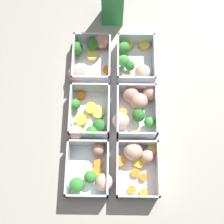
{
  "coord_description": "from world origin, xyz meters",
  "views": [
    {
      "loc": [
        0.29,
        0.0,
        0.87
      ],
      "look_at": [
        0.0,
        0.0,
        0.02
      ],
      "focal_mm": 50.0,
      "sensor_mm": 36.0,
      "label": 1
    }
  ],
  "objects_px": {
    "container_near_center": "(87,118)",
    "container_far_right": "(136,162)",
    "container_near_left": "(88,58)",
    "container_far_left": "(133,62)",
    "container_near_right": "(90,173)",
    "container_far_center": "(134,108)"
  },
  "relations": [
    {
      "from": "container_near_center",
      "to": "container_far_right",
      "type": "bearing_deg",
      "value": 48.13
    },
    {
      "from": "container_near_center",
      "to": "container_far_right",
      "type": "height_order",
      "value": "same"
    },
    {
      "from": "container_near_center",
      "to": "container_far_center",
      "type": "distance_m",
      "value": 0.14
    },
    {
      "from": "container_near_center",
      "to": "container_near_right",
      "type": "distance_m",
      "value": 0.16
    },
    {
      "from": "container_near_center",
      "to": "container_near_right",
      "type": "bearing_deg",
      "value": 5.7
    },
    {
      "from": "container_near_left",
      "to": "container_near_right",
      "type": "distance_m",
      "value": 0.35
    },
    {
      "from": "container_far_right",
      "to": "container_near_center",
      "type": "bearing_deg",
      "value": -131.87
    },
    {
      "from": "container_near_left",
      "to": "container_far_right",
      "type": "bearing_deg",
      "value": 24.27
    },
    {
      "from": "container_near_center",
      "to": "container_far_center",
      "type": "bearing_deg",
      "value": 102.77
    },
    {
      "from": "container_near_left",
      "to": "container_far_left",
      "type": "bearing_deg",
      "value": 85.33
    },
    {
      "from": "container_near_left",
      "to": "container_near_center",
      "type": "relative_size",
      "value": 1.13
    },
    {
      "from": "container_near_left",
      "to": "container_far_center",
      "type": "relative_size",
      "value": 1.12
    },
    {
      "from": "container_near_center",
      "to": "container_far_right",
      "type": "relative_size",
      "value": 1.05
    },
    {
      "from": "container_near_left",
      "to": "container_near_center",
      "type": "xyz_separation_m",
      "value": [
        0.19,
        0.0,
        -0.0
      ]
    },
    {
      "from": "container_near_center",
      "to": "container_near_right",
      "type": "height_order",
      "value": "same"
    },
    {
      "from": "container_far_left",
      "to": "container_near_right",
      "type": "bearing_deg",
      "value": -19.54
    },
    {
      "from": "container_near_left",
      "to": "container_far_right",
      "type": "xyz_separation_m",
      "value": [
        0.31,
        0.14,
        -0.0
      ]
    },
    {
      "from": "container_near_right",
      "to": "container_far_center",
      "type": "distance_m",
      "value": 0.22
    },
    {
      "from": "container_far_left",
      "to": "container_far_center",
      "type": "distance_m",
      "value": 0.15
    },
    {
      "from": "container_far_left",
      "to": "container_far_center",
      "type": "relative_size",
      "value": 1.01
    },
    {
      "from": "container_near_right",
      "to": "container_far_left",
      "type": "relative_size",
      "value": 0.9
    },
    {
      "from": "container_near_left",
      "to": "container_far_right",
      "type": "height_order",
      "value": "same"
    }
  ]
}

